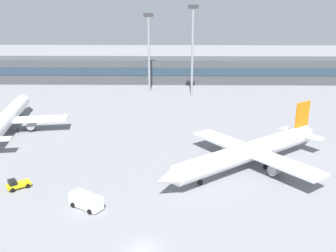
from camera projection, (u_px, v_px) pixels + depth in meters
name	position (u px, v px, depth m)	size (l,w,h in m)	color
ground_plane	(157.00, 139.00, 83.95)	(400.00, 400.00, 0.00)	gray
terminal_building	(164.00, 70.00, 143.75)	(137.78, 12.13, 9.00)	#3F4247
airplane_near	(248.00, 152.00, 68.32)	(33.49, 27.82, 9.94)	white
airplane_mid	(7.00, 118.00, 88.90)	(27.92, 39.68, 9.83)	white
baggage_tug_yellow	(17.00, 184.00, 61.08)	(3.75, 3.41, 1.75)	yellow
service_van_white	(86.00, 201.00, 55.32)	(5.45, 4.52, 2.08)	white
floodlight_tower_west	(193.00, 45.00, 117.50)	(3.20, 0.80, 28.20)	gray
floodlight_tower_east	(149.00, 47.00, 125.84)	(3.20, 0.80, 25.60)	gray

